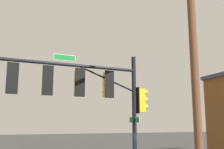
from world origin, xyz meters
name	(u,v)px	position (x,y,z in m)	size (l,w,h in m)	color
signal_pole_assembly	(91,92)	(2.13, 0.15, 4.27)	(6.75, 1.14, 6.07)	black
utility_pole	(195,71)	(-0.01, 4.54, 4.55)	(1.42, 1.29, 8.77)	brown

